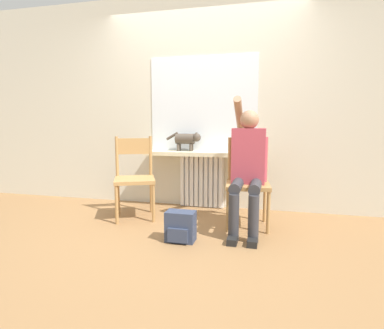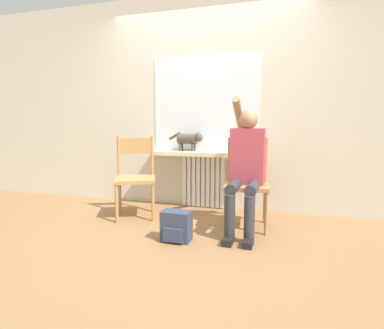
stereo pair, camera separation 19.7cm
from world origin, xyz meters
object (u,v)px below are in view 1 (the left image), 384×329
(chair_right, at_px, (248,181))
(cat, at_px, (187,139))
(person, at_px, (248,164))
(chair_left, at_px, (134,176))
(backpack, at_px, (180,227))

(chair_right, bearing_deg, cat, 139.24)
(person, height_order, cat, person)
(chair_left, xyz_separation_m, chair_right, (1.29, 0.00, 0.00))
(chair_left, distance_m, cat, 0.84)
(chair_left, xyz_separation_m, backpack, (0.73, -0.62, -0.34))
(chair_right, xyz_separation_m, backpack, (-0.56, -0.63, -0.34))
(backpack, bearing_deg, cat, 101.94)
(chair_left, bearing_deg, person, -30.03)
(backpack, bearing_deg, chair_right, 48.12)
(person, distance_m, backpack, 0.93)
(chair_right, bearing_deg, chair_left, 173.80)
(chair_right, relative_size, backpack, 3.31)
(person, relative_size, backpack, 4.84)
(chair_right, relative_size, cat, 2.06)
(person, bearing_deg, cat, 140.28)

